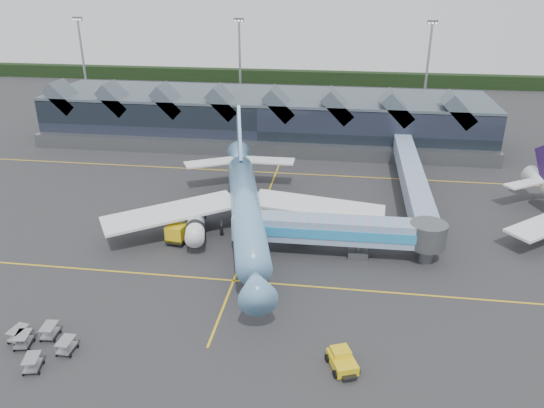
# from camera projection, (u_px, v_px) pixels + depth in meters

# --- Properties ---
(ground) EXTENTS (260.00, 260.00, 0.00)m
(ground) POSITION_uv_depth(u_px,v_px,m) (247.00, 248.00, 68.06)
(ground) COLOR #2C2C2E
(ground) RESTS_ON ground
(taxi_stripes) EXTENTS (120.00, 60.00, 0.01)m
(taxi_stripes) POSITION_uv_depth(u_px,v_px,m) (259.00, 215.00, 77.13)
(taxi_stripes) COLOR yellow
(taxi_stripes) RESTS_ON ground
(tree_line_far) EXTENTS (260.00, 4.00, 4.00)m
(tree_line_far) POSITION_uv_depth(u_px,v_px,m) (311.00, 77.00, 166.97)
(tree_line_far) COLOR black
(tree_line_far) RESTS_ON ground
(terminal) EXTENTS (90.00, 22.25, 12.52)m
(terminal) POSITION_uv_depth(u_px,v_px,m) (264.00, 117.00, 109.68)
(terminal) COLOR black
(terminal) RESTS_ON ground
(light_masts) EXTENTS (132.40, 42.56, 22.45)m
(light_masts) POSITION_uv_depth(u_px,v_px,m) (391.00, 70.00, 117.25)
(light_masts) COLOR #919499
(light_masts) RESTS_ON ground
(main_airliner) EXTENTS (37.22, 43.57, 14.15)m
(main_airliner) POSITION_uv_depth(u_px,v_px,m) (245.00, 204.00, 70.44)
(main_airliner) COLOR #64A1CA
(main_airliner) RESTS_ON ground
(jet_bridge) EXTENTS (25.92, 4.47, 5.20)m
(jet_bridge) POSITION_uv_depth(u_px,v_px,m) (350.00, 232.00, 64.65)
(jet_bridge) COLOR #7CA3CF
(jet_bridge) RESTS_ON ground
(fuel_truck) EXTENTS (3.49, 9.19, 3.05)m
(fuel_truck) POSITION_uv_depth(u_px,v_px,m) (187.00, 221.00, 71.25)
(fuel_truck) COLOR black
(fuel_truck) RESTS_ON ground
(pushback_tug) EXTENTS (3.24, 4.03, 1.62)m
(pushback_tug) POSITION_uv_depth(u_px,v_px,m) (342.00, 361.00, 47.21)
(pushback_tug) COLOR yellow
(pushback_tug) RESTS_ON ground
(baggage_carts) EXTENTS (6.86, 6.62, 1.38)m
(baggage_carts) POSITION_uv_depth(u_px,v_px,m) (38.00, 342.00, 49.48)
(baggage_carts) COLOR #989AA0
(baggage_carts) RESTS_ON ground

